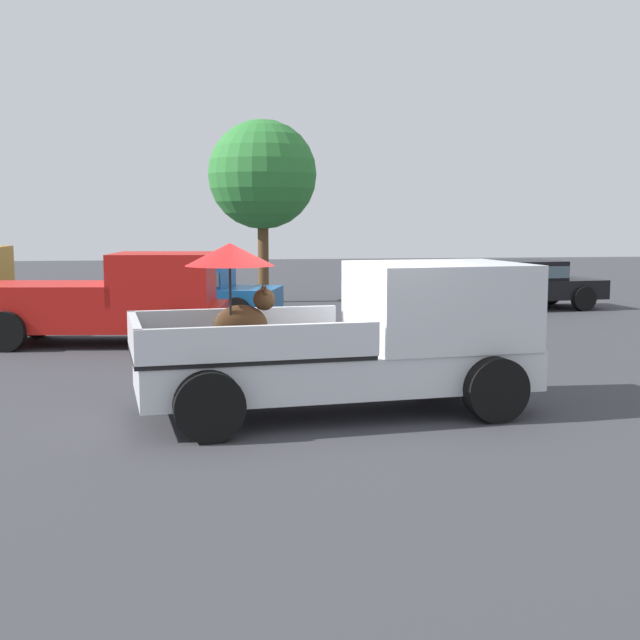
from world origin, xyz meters
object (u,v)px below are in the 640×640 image
Objects in this scene: parked_sedan_near at (189,290)px; parked_sedan_far at (521,282)px; pickup_truck_main at (368,337)px; pickup_truck_red at (114,300)px.

parked_sedan_far is (9.01, 1.22, 0.00)m from parked_sedan_near.
pickup_truck_red is at bearing 114.37° from pickup_truck_main.
pickup_truck_red is 3.97m from parked_sedan_near.
pickup_truck_red reaches higher than parked_sedan_near.
pickup_truck_red is at bearing -161.18° from parked_sedan_far.
parked_sedan_far is at bearing 32.36° from pickup_truck_red.
parked_sedan_near is 9.09m from parked_sedan_far.
pickup_truck_red is at bearing -95.62° from parked_sedan_near.
parked_sedan_far is at bearing 52.84° from pickup_truck_main.
pickup_truck_main is 13.06m from parked_sedan_far.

